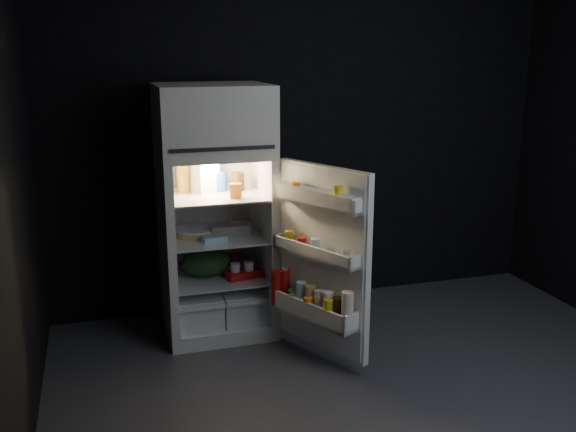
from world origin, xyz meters
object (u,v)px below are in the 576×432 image
object	(u,v)px
fridge_door	(319,264)
yogurt_tray	(243,274)
egg_carton	(230,230)
milk_jug	(204,175)
refrigerator	(214,202)

from	to	relation	value
fridge_door	yogurt_tray	bearing A→B (deg)	123.50
egg_carton	yogurt_tray	size ratio (longest dim) A/B	1.10
fridge_door	egg_carton	world-z (taller)	fridge_door
milk_jug	egg_carton	bearing A→B (deg)	-64.74
yogurt_tray	refrigerator	bearing A→B (deg)	125.20
fridge_door	milk_jug	distance (m)	1.08
fridge_door	egg_carton	distance (m)	0.79
fridge_door	milk_jug	size ratio (longest dim) A/B	5.08
fridge_door	egg_carton	xyz separation A→B (m)	(-0.45, 0.64, 0.08)
egg_carton	yogurt_tray	bearing A→B (deg)	-47.64
refrigerator	fridge_door	xyz separation A→B (m)	(0.54, -0.71, -0.28)
refrigerator	fridge_door	size ratio (longest dim) A/B	1.46
fridge_door	egg_carton	bearing A→B (deg)	124.97
fridge_door	milk_jug	world-z (taller)	fridge_door
milk_jug	yogurt_tray	world-z (taller)	milk_jug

